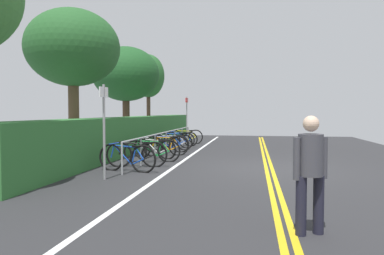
{
  "coord_description": "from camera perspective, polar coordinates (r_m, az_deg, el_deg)",
  "views": [
    {
      "loc": [
        -10.59,
        0.44,
        1.61
      ],
      "look_at": [
        2.69,
        2.67,
        1.03
      ],
      "focal_mm": 34.43,
      "sensor_mm": 36.0,
      "label": 1
    }
  ],
  "objects": [
    {
      "name": "ground_plane",
      "position": [
        10.73,
        11.85,
        -6.35
      ],
      "size": [
        28.51,
        11.55,
        0.05
      ],
      "primitive_type": "cube",
      "color": "#2B2B2D"
    },
    {
      "name": "centre_line_yellow_inner",
      "position": [
        10.73,
        12.28,
        -6.21
      ],
      "size": [
        25.66,
        0.1,
        0.0
      ],
      "primitive_type": "cube",
      "color": "gold",
      "rests_on": "ground_plane"
    },
    {
      "name": "centre_line_yellow_outer",
      "position": [
        10.72,
        11.42,
        -6.21
      ],
      "size": [
        25.66,
        0.1,
        0.0
      ],
      "primitive_type": "cube",
      "color": "gold",
      "rests_on": "ground_plane"
    },
    {
      "name": "bike_lane_stripe_white",
      "position": [
        10.95,
        -2.53,
        -5.98
      ],
      "size": [
        25.66,
        0.12,
        0.0
      ],
      "primitive_type": "cube",
      "color": "white",
      "rests_on": "ground_plane"
    },
    {
      "name": "bike_rack",
      "position": [
        14.07,
        -4.05,
        -1.46
      ],
      "size": [
        9.58,
        0.05,
        0.85
      ],
      "color": "#9EA0A5",
      "rests_on": "ground_plane"
    },
    {
      "name": "bicycle_0",
      "position": [
        10.06,
        -10.05,
        -4.65
      ],
      "size": [
        0.53,
        1.74,
        0.79
      ],
      "color": "black",
      "rests_on": "ground_plane"
    },
    {
      "name": "bicycle_1",
      "position": [
        10.86,
        -8.55,
        -4.11
      ],
      "size": [
        0.46,
        1.8,
        0.79
      ],
      "color": "black",
      "rests_on": "ground_plane"
    },
    {
      "name": "bicycle_2",
      "position": [
        11.85,
        -6.17,
        -3.61
      ],
      "size": [
        0.55,
        1.78,
        0.76
      ],
      "color": "black",
      "rests_on": "ground_plane"
    },
    {
      "name": "bicycle_3",
      "position": [
        12.82,
        -5.84,
        -3.22
      ],
      "size": [
        0.63,
        1.67,
        0.73
      ],
      "color": "black",
      "rests_on": "ground_plane"
    },
    {
      "name": "bicycle_4",
      "position": [
        13.53,
        -4.08,
        -2.83
      ],
      "size": [
        0.62,
        1.64,
        0.77
      ],
      "color": "black",
      "rests_on": "ground_plane"
    },
    {
      "name": "bicycle_5",
      "position": [
        14.65,
        -3.9,
        -2.54
      ],
      "size": [
        0.5,
        1.75,
        0.71
      ],
      "color": "black",
      "rests_on": "ground_plane"
    },
    {
      "name": "bicycle_6",
      "position": [
        15.47,
        -3.12,
        -2.3
      ],
      "size": [
        0.67,
        1.69,
        0.7
      ],
      "color": "black",
      "rests_on": "ground_plane"
    },
    {
      "name": "bicycle_7",
      "position": [
        16.4,
        -2.62,
        -1.96
      ],
      "size": [
        0.53,
        1.72,
        0.74
      ],
      "color": "black",
      "rests_on": "ground_plane"
    },
    {
      "name": "bicycle_8",
      "position": [
        17.35,
        -1.75,
        -1.76
      ],
      "size": [
        0.46,
        1.65,
        0.71
      ],
      "color": "black",
      "rests_on": "ground_plane"
    },
    {
      "name": "bicycle_9",
      "position": [
        18.3,
        -1.07,
        -1.46
      ],
      "size": [
        0.69,
        1.72,
        0.76
      ],
      "color": "black",
      "rests_on": "ground_plane"
    },
    {
      "name": "pedestrian",
      "position": [
        5.05,
        17.86,
        -5.87
      ],
      "size": [
        0.32,
        0.45,
        1.56
      ],
      "color": "#1E1E2D",
      "rests_on": "ground_plane"
    },
    {
      "name": "sign_post_near",
      "position": [
        8.92,
        -13.48,
        0.76
      ],
      "size": [
        0.36,
        0.08,
        2.25
      ],
      "color": "gray",
      "rests_on": "ground_plane"
    },
    {
      "name": "sign_post_far",
      "position": [
        19.58,
        -0.82,
        1.96
      ],
      "size": [
        0.36,
        0.07,
        2.4
      ],
      "color": "gray",
      "rests_on": "ground_plane"
    },
    {
      "name": "hedge_backdrop",
      "position": [
        15.95,
        -8.47,
        -0.83
      ],
      "size": [
        18.53,
        0.95,
        1.4
      ],
      "primitive_type": "cube",
      "color": "#2D6B30",
      "rests_on": "ground_plane"
    },
    {
      "name": "tree_mid",
      "position": [
        12.89,
        -17.97,
        11.53
      ],
      "size": [
        3.05,
        3.05,
        4.95
      ],
      "color": "brown",
      "rests_on": "ground_plane"
    },
    {
      "name": "tree_far_right",
      "position": [
        19.18,
        -10.21,
        8.09
      ],
      "size": [
        3.4,
        3.4,
        4.9
      ],
      "color": "#473323",
      "rests_on": "ground_plane"
    },
    {
      "name": "tree_extra",
      "position": [
        23.71,
        -6.78,
        7.86
      ],
      "size": [
        2.05,
        2.05,
        5.24
      ],
      "color": "#473323",
      "rests_on": "ground_plane"
    }
  ]
}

